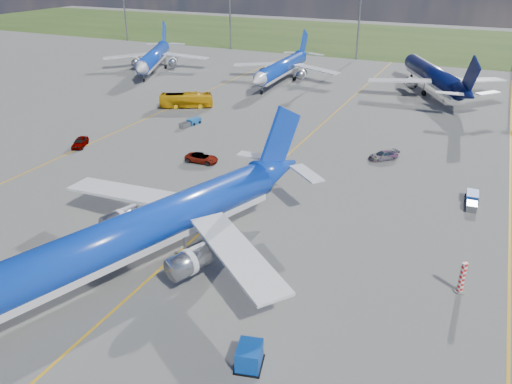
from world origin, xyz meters
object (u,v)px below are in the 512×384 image
at_px(bg_jet_nnw, 282,82).
at_px(main_airliner, 147,265).
at_px(bg_jet_n, 431,92).
at_px(apron_bus, 186,100).
at_px(uld_container, 249,356).
at_px(service_car_b, 202,158).
at_px(service_car_a, 80,142).
at_px(baggage_tug_w, 472,200).
at_px(baggage_tug_c, 191,123).
at_px(warning_post, 462,278).
at_px(bg_jet_nw, 155,71).
at_px(service_car_c, 384,155).

height_order(bg_jet_nnw, main_airliner, main_airliner).
relative_size(bg_jet_n, apron_bus, 3.94).
distance_m(bg_jet_nnw, uld_container, 88.90).
height_order(bg_jet_nnw, service_car_b, bg_jet_nnw).
relative_size(apron_bus, service_car_a, 2.43).
height_order(bg_jet_n, service_car_a, bg_jet_n).
xyz_separation_m(bg_jet_nnw, bg_jet_n, (32.80, 4.74, 0.00)).
bearing_deg(uld_container, baggage_tug_w, 55.76).
bearing_deg(baggage_tug_c, warning_post, -22.23).
height_order(bg_jet_nnw, service_car_a, bg_jet_nnw).
bearing_deg(main_airliner, apron_bus, 137.30).
bearing_deg(service_car_a, baggage_tug_w, -19.61).
bearing_deg(bg_jet_nw, apron_bus, -69.22).
distance_m(warning_post, bg_jet_nnw, 80.85).
height_order(bg_jet_nw, uld_container, bg_jet_nw).
xyz_separation_m(warning_post, bg_jet_nw, (-78.70, 65.31, -1.50)).
distance_m(warning_post, apron_bus, 66.51).
xyz_separation_m(bg_jet_n, baggage_tug_c, (-34.82, -41.50, 0.47)).
relative_size(warning_post, baggage_tug_c, 0.65).
bearing_deg(baggage_tug_w, service_car_a, -177.99).
bearing_deg(baggage_tug_w, warning_post, -92.01).
bearing_deg(apron_bus, service_car_c, -132.79).
bearing_deg(main_airliner, bg_jet_n, 98.08).
height_order(service_car_b, baggage_tug_w, service_car_b).
height_order(apron_bus, service_car_c, apron_bus).
xyz_separation_m(bg_jet_n, service_car_a, (-44.64, -57.92, 0.72)).
relative_size(bg_jet_nnw, bg_jet_n, 0.91).
distance_m(main_airliner, apron_bus, 54.57).
bearing_deg(service_car_c, baggage_tug_c, -135.83).
height_order(uld_container, service_car_b, uld_container).
distance_m(warning_post, uld_container, 20.40).
height_order(bg_jet_nw, baggage_tug_c, bg_jet_nw).
relative_size(bg_jet_nnw, service_car_a, 8.66).
height_order(bg_jet_nnw, service_car_c, bg_jet_nnw).
distance_m(main_airliner, uld_container, 16.27).
distance_m(bg_jet_n, baggage_tug_c, 54.18).
height_order(main_airliner, uld_container, main_airliner).
bearing_deg(bg_jet_nnw, bg_jet_n, 6.19).
bearing_deg(service_car_a, baggage_tug_c, 34.85).
bearing_deg(warning_post, baggage_tug_w, 90.63).
height_order(bg_jet_n, service_car_c, bg_jet_n).
xyz_separation_m(bg_jet_n, apron_bus, (-41.47, -32.31, 1.43)).
height_order(bg_jet_n, service_car_b, bg_jet_n).
xyz_separation_m(bg_jet_nnw, main_airliner, (17.06, -75.68, 0.00)).
bearing_deg(service_car_a, service_car_c, -5.99).
height_order(warning_post, baggage_tug_w, warning_post).
bearing_deg(bg_jet_nnw, main_airliner, -79.32).
bearing_deg(baggage_tug_w, main_airliner, -137.88).
distance_m(baggage_tug_w, baggage_tug_c, 47.86).
relative_size(warning_post, apron_bus, 0.29).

